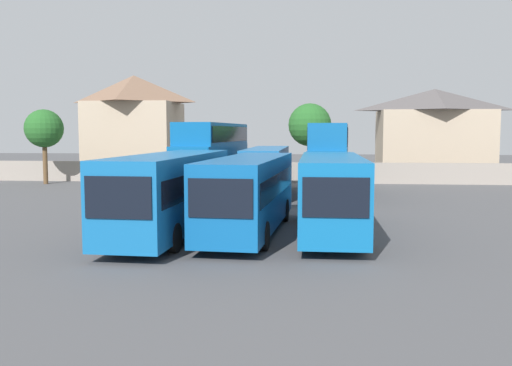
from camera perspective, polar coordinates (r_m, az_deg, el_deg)
The scene contains 12 objects.
ground at distance 42.10m, azimuth 1.98°, elevation -0.80°, with size 140.00×140.00×0.00m, color #4C4C4F.
depot_boundary_wall at distance 48.64m, azimuth 2.48°, elevation 1.08°, with size 56.00×0.50×1.80m, color gray.
bus_1 at distance 24.33m, azimuth -8.65°, elevation -0.58°, with size 3.15×11.99×3.47m.
bus_2 at distance 24.28m, azimuth -0.67°, elevation -0.71°, with size 3.29×11.35×3.33m.
bus_3 at distance 24.20m, azimuth 7.69°, elevation -0.71°, with size 2.71×10.66×3.38m.
bus_4 at distance 39.05m, azimuth -4.40°, elevation 2.88°, with size 3.54×12.11×5.02m.
bus_5 at distance 38.57m, azimuth 1.12°, elevation 1.49°, with size 2.63×11.93×3.32m.
bus_6 at distance 38.98m, azimuth 7.58°, elevation 2.80°, with size 3.19×11.26×4.97m.
house_terrace_left at distance 58.76m, azimuth -12.32°, elevation 5.86°, with size 9.13×8.02×10.17m.
house_terrace_centre at distance 57.01m, azimuth 17.72°, elevation 4.93°, with size 10.98×6.58×8.57m.
tree_left_of_lot at distance 50.70m, azimuth -20.86°, elevation 5.19°, with size 3.23×3.23×6.34m.
tree_behind_wall at distance 50.94m, azimuth 5.52°, elevation 5.90°, with size 3.88×3.88×7.01m.
Camera 1 is at (2.61, -23.79, 4.43)m, focal length 39.11 mm.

